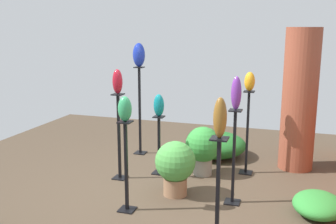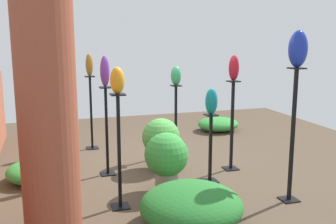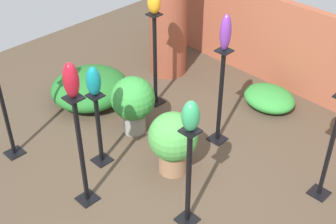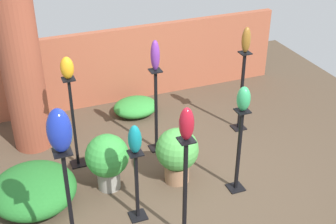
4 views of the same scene
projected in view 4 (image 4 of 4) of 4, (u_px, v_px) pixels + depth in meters
name	position (u px, v px, depth m)	size (l,w,h in m)	color
ground_plane	(180.00, 186.00, 6.04)	(8.00, 8.00, 0.00)	#4C3D2D
brick_wall_back	(121.00, 65.00, 7.79)	(5.60, 0.12, 1.27)	#9E5138
brick_pillar	(23.00, 74.00, 6.33)	(0.54, 0.54, 2.26)	brown
pedestal_bronze	(241.00, 95.00, 6.99)	(0.20, 0.20, 1.26)	black
pedestal_ruby	(185.00, 195.00, 4.97)	(0.20, 0.20, 1.30)	black
pedestal_amber	(74.00, 127.00, 6.16)	(0.20, 0.20, 1.31)	black
pedestal_jade	(238.00, 154.00, 5.74)	(0.20, 0.20, 1.15)	black
pedestal_teal	(137.00, 189.00, 5.34)	(0.20, 0.20, 0.92)	black
pedestal_violet	(156.00, 114.00, 6.51)	(0.20, 0.20, 1.25)	black
art_vase_bronze	(246.00, 40.00, 6.55)	(0.13, 0.12, 0.38)	brown
art_vase_ruby	(187.00, 124.00, 4.53)	(0.15, 0.15, 0.36)	maroon
art_vase_amber	(67.00, 68.00, 5.73)	(0.17, 0.16, 0.29)	orange
art_vase_jade	(244.00, 99.00, 5.36)	(0.16, 0.17, 0.31)	#2D9356
art_vase_teal	(135.00, 139.00, 5.01)	(0.15, 0.16, 0.34)	#0F727A
art_vase_cobalt	(59.00, 131.00, 3.86)	(0.21, 0.21, 0.41)	#192D9E
art_vase_violet	(155.00, 55.00, 6.07)	(0.12, 0.13, 0.42)	#6B2D8C
potted_plant_front_left	(177.00, 153.00, 5.94)	(0.55, 0.55, 0.76)	#936B4C
potted_plant_mid_right	(107.00, 158.00, 5.81)	(0.55, 0.55, 0.76)	gray
foliage_bed_east	(136.00, 107.00, 7.58)	(0.72, 0.61, 0.27)	#338C38
foliage_bed_west	(34.00, 189.00, 5.64)	(1.03, 1.07, 0.43)	#236B28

